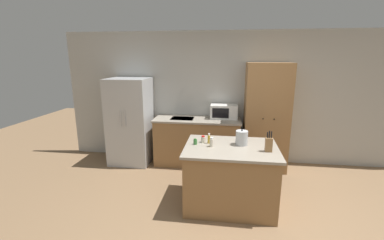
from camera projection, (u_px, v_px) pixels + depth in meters
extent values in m
plane|color=#846647|center=(244.00, 231.00, 3.19)|extent=(14.00, 14.00, 0.00)
cube|color=#B2B2AD|center=(241.00, 98.00, 5.12)|extent=(7.20, 0.06, 2.60)
cube|color=#B7BABC|center=(131.00, 121.00, 5.14)|extent=(0.79, 0.73, 1.70)
cylinder|color=silver|center=(121.00, 119.00, 4.75)|extent=(0.02, 0.02, 0.30)
cylinder|color=silver|center=(125.00, 119.00, 4.74)|extent=(0.02, 0.02, 0.30)
cube|color=olive|center=(197.00, 142.00, 5.11)|extent=(1.65, 0.61, 0.90)
cube|color=gray|center=(197.00, 120.00, 5.00)|extent=(1.69, 0.65, 0.03)
cube|color=#9EA0A3|center=(182.00, 119.00, 5.04)|extent=(0.44, 0.34, 0.01)
cube|color=olive|center=(266.00, 117.00, 4.81)|extent=(0.80, 0.60, 2.01)
sphere|color=black|center=(263.00, 119.00, 4.51)|extent=(0.02, 0.02, 0.02)
sphere|color=black|center=(274.00, 119.00, 4.49)|extent=(0.02, 0.02, 0.02)
cube|color=olive|center=(230.00, 177.00, 3.68)|extent=(1.23, 0.92, 0.85)
cube|color=gray|center=(231.00, 148.00, 3.57)|extent=(1.29, 0.98, 0.03)
cube|color=white|center=(224.00, 111.00, 5.01)|extent=(0.52, 0.33, 0.27)
cube|color=black|center=(220.00, 113.00, 4.86)|extent=(0.31, 0.01, 0.19)
cube|color=olive|center=(269.00, 145.00, 3.36)|extent=(0.09, 0.07, 0.19)
cylinder|color=black|center=(267.00, 135.00, 3.34)|extent=(0.02, 0.02, 0.08)
cylinder|color=black|center=(269.00, 134.00, 3.34)|extent=(0.02, 0.02, 0.10)
cylinder|color=black|center=(271.00, 135.00, 3.33)|extent=(0.02, 0.02, 0.09)
cylinder|color=beige|center=(212.00, 143.00, 3.56)|extent=(0.05, 0.05, 0.11)
cylinder|color=silver|center=(212.00, 138.00, 3.54)|extent=(0.04, 0.04, 0.02)
cylinder|color=beige|center=(203.00, 140.00, 3.74)|extent=(0.06, 0.06, 0.08)
cylinder|color=red|center=(203.00, 136.00, 3.73)|extent=(0.05, 0.05, 0.02)
cylinder|color=#337033|center=(195.00, 142.00, 3.66)|extent=(0.05, 0.05, 0.07)
cylinder|color=#286628|center=(195.00, 139.00, 3.65)|extent=(0.04, 0.04, 0.01)
cylinder|color=gold|center=(209.00, 139.00, 3.70)|extent=(0.04, 0.04, 0.12)
cylinder|color=silver|center=(209.00, 134.00, 3.68)|extent=(0.03, 0.03, 0.03)
cylinder|color=#B2B5B7|center=(242.00, 138.00, 3.63)|extent=(0.17, 0.17, 0.20)
sphere|color=#262628|center=(242.00, 130.00, 3.60)|extent=(0.02, 0.02, 0.02)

